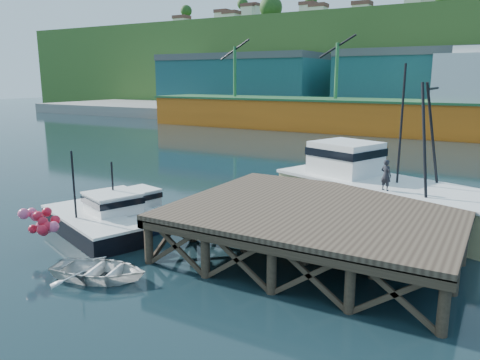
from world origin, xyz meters
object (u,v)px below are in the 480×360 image
Objects in this scene: dockworker at (386,175)px; dinghy at (99,270)px; boat_black at (96,219)px; trawler at (381,188)px; boat_navy at (127,211)px.

dinghy is at bearing 78.52° from dockworker.
boat_black is 0.56× the size of trawler.
boat_black is (-0.15, -2.05, 0.09)m from boat_navy.
boat_black is at bearing -119.79° from trawler.
boat_navy is at bearing 16.68° from dinghy.
boat_navy is 13.46m from dockworker.
trawler is (11.57, 9.59, 0.93)m from boat_black.
boat_navy is at bearing 48.19° from dockworker.
trawler reaches higher than boat_black.
trawler is 2.51m from dockworker.
dinghy is (-7.38, -13.43, -1.33)m from trawler.
boat_black reaches higher than boat_navy.
dinghy is (4.19, -3.83, -0.40)m from boat_black.
boat_navy is 0.44× the size of trawler.
boat_black is at bearing -80.57° from boat_navy.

